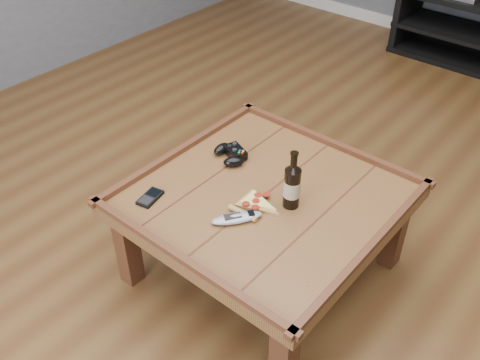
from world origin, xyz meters
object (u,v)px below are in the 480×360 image
Objects in this scene: smartphone at (150,197)px; remote_control at (237,218)px; pizza_slice at (254,204)px; game_controller at (231,154)px; coffee_table at (265,205)px; beer_bottle at (292,185)px.

smartphone is 0.62× the size of remote_control.
pizza_slice is at bearing 22.30° from smartphone.
game_controller is 1.44× the size of smartphone.
coffee_table is 5.66× the size of game_controller.
pizza_slice is 0.11m from remote_control.
remote_control is (0.01, -0.11, 0.01)m from pizza_slice.
pizza_slice is (0.01, -0.08, 0.07)m from coffee_table.
game_controller reaches higher than remote_control.
beer_bottle reaches higher than game_controller.
game_controller reaches higher than coffee_table.
smartphone is (-0.46, -0.34, -0.10)m from beer_bottle.
coffee_table is at bearing 92.53° from pizza_slice.
beer_bottle is 1.27× the size of remote_control.
game_controller is at bearing 143.68° from pizza_slice.
pizza_slice is at bearing -12.44° from game_controller.
remote_control is (0.36, 0.13, 0.01)m from smartphone.
coffee_table is 8.17× the size of smartphone.
pizza_slice is (0.28, -0.19, -0.02)m from game_controller.
game_controller is 0.90× the size of remote_control.
smartphone is at bearing -77.88° from game_controller.
remote_control is at bearing -86.17° from coffee_table.
coffee_table is at bearing 129.20° from remote_control.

